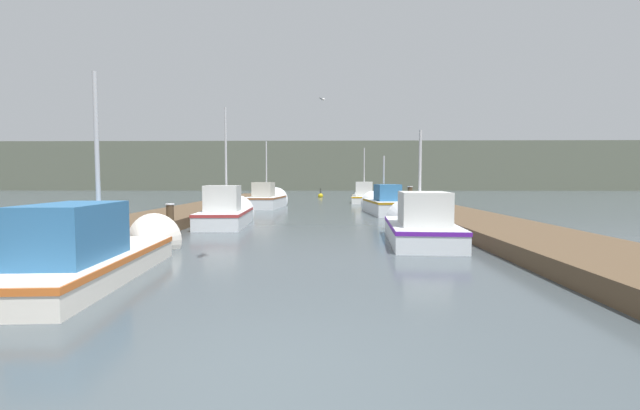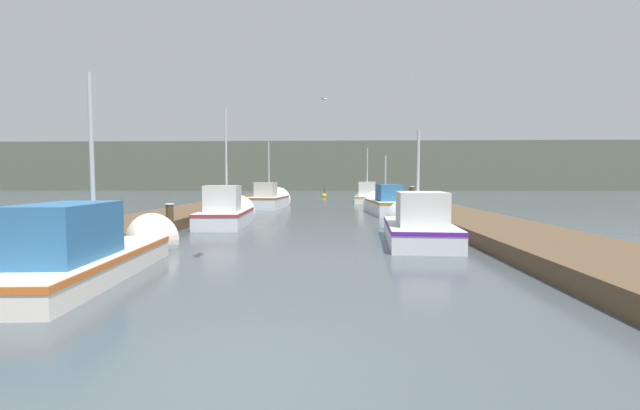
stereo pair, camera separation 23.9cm
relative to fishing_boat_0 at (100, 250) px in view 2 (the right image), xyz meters
name	(u,v)px [view 2 (the right image)]	position (x,y,z in m)	size (l,w,h in m)	color
ground_plane	(242,379)	(3.57, -4.17, -0.42)	(200.00, 200.00, 0.00)	#424C51
dock_left	(192,212)	(-2.27, 11.83, -0.23)	(2.84, 40.00, 0.38)	brown
dock_right	(445,213)	(9.41, 11.83, -0.23)	(2.84, 40.00, 0.38)	brown
distant_shore_ridge	(330,167)	(3.57, 62.89, 3.23)	(120.00, 16.00, 7.30)	#565B4C
fishing_boat_0	(100,250)	(0.00, 0.00, 0.00)	(1.78, 5.67, 4.08)	silver
fishing_boat_1	(416,225)	(6.73, 4.51, 0.02)	(2.03, 5.11, 3.63)	silver
fishing_boat_2	(228,213)	(0.27, 8.55, 0.03)	(1.81, 4.85, 4.87)	silver
fishing_boat_3	(384,204)	(6.92, 14.11, 0.07)	(1.91, 5.49, 3.28)	silver
fishing_boat_4	(270,200)	(0.42, 18.35, 0.06)	(2.16, 4.98, 4.49)	silver
fishing_boat_5	(367,196)	(6.78, 23.81, 0.04)	(2.05, 4.88, 4.53)	silver
mooring_piling_0	(170,218)	(-0.90, 5.67, 0.07)	(0.27, 0.27, 0.96)	#473523
mooring_piling_1	(412,200)	(8.17, 13.34, 0.28)	(0.26, 0.26, 1.38)	#473523
channel_buoy	(324,196)	(3.41, 32.44, -0.28)	(0.48, 0.48, 0.98)	gold
seagull_lead	(325,99)	(3.84, 15.21, 5.55)	(0.43, 0.50, 0.12)	white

